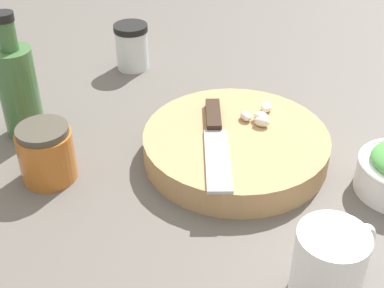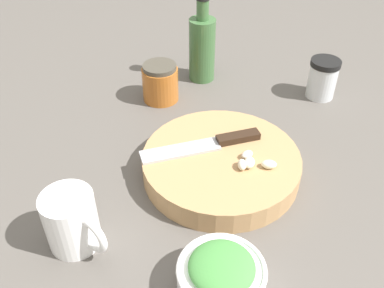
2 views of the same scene
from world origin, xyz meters
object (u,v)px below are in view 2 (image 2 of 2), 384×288
at_px(chef_knife, 208,144).
at_px(oil_bottle, 202,47).
at_px(garlic_cloves, 253,162).
at_px(honey_jar, 160,83).
at_px(herb_bowl, 221,276).
at_px(cutting_board, 221,165).
at_px(spice_jar, 323,78).
at_px(coffee_mug, 73,221).

bearing_deg(chef_knife, oil_bottle, -15.78).
height_order(chef_knife, oil_bottle, oil_bottle).
bearing_deg(chef_knife, garlic_cloves, -142.46).
height_order(chef_knife, honey_jar, honey_jar).
height_order(garlic_cloves, herb_bowl, herb_bowl).
relative_size(cutting_board, oil_bottle, 1.36).
distance_m(cutting_board, oil_bottle, 0.35).
bearing_deg(garlic_cloves, chef_knife, 72.04).
distance_m(chef_knife, herb_bowl, 0.26).
xyz_separation_m(spice_jar, coffee_mug, (-0.53, 0.32, 0.00)).
distance_m(herb_bowl, oil_bottle, 0.58).
height_order(cutting_board, honey_jar, honey_jar).
height_order(spice_jar, honey_jar, spice_jar).
bearing_deg(coffee_mug, herb_bowl, -93.29).
bearing_deg(honey_jar, cutting_board, -136.30).
bearing_deg(chef_knife, cutting_board, -157.16).
height_order(chef_knife, coffee_mug, coffee_mug).
relative_size(spice_jar, oil_bottle, 0.44).
distance_m(herb_bowl, honey_jar, 0.49).
height_order(honey_jar, oil_bottle, oil_bottle).
height_order(chef_knife, herb_bowl, herb_bowl).
relative_size(chef_knife, honey_jar, 2.34).
xyz_separation_m(honey_jar, oil_bottle, (0.12, -0.06, 0.04)).
relative_size(herb_bowl, spice_jar, 1.35).
distance_m(chef_knife, oil_bottle, 0.32).
height_order(garlic_cloves, oil_bottle, oil_bottle).
bearing_deg(honey_jar, coffee_mug, -176.96).
height_order(cutting_board, chef_knife, chef_knife).
height_order(spice_jar, oil_bottle, oil_bottle).
bearing_deg(honey_jar, spice_jar, -70.43).
bearing_deg(cutting_board, honey_jar, 43.70).
bearing_deg(herb_bowl, cutting_board, 14.56).
distance_m(spice_jar, coffee_mug, 0.62).
bearing_deg(garlic_cloves, herb_bowl, -179.18).
xyz_separation_m(cutting_board, herb_bowl, (-0.23, -0.06, 0.01)).
height_order(herb_bowl, spice_jar, spice_jar).
height_order(garlic_cloves, honey_jar, honey_jar).
relative_size(cutting_board, honey_jar, 3.28).
bearing_deg(oil_bottle, garlic_cloves, -150.18).
relative_size(cutting_board, spice_jar, 3.12).
relative_size(cutting_board, chef_knife, 1.40).
bearing_deg(coffee_mug, honey_jar, 3.04).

